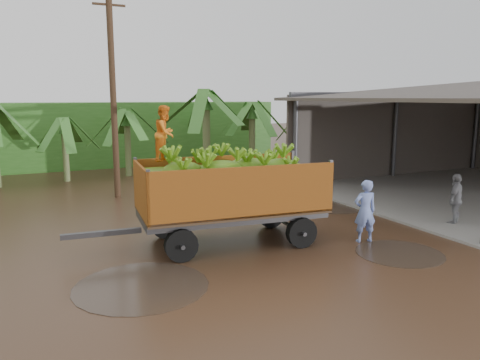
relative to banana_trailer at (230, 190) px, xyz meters
The scene contains 8 objects.
ground 1.64m from the banana_trailer, 39.11° to the left, with size 100.00×100.00×0.00m, color black.
packing_shed 12.61m from the banana_trailer, 10.32° to the left, with size 12.78×10.80×4.76m.
hedge_north 16.55m from the banana_trailer, 94.87° to the left, with size 22.00×3.00×3.60m, color #2D661E.
banana_trailer is the anchor object (origin of this frame).
man_blue 3.69m from the banana_trailer, 24.32° to the right, with size 0.63×0.41×1.72m, color #7489D4.
man_grey 7.11m from the banana_trailer, 11.17° to the right, with size 0.94×0.39×1.61m, color gray.
utility_pole 7.89m from the banana_trailer, 102.35° to the left, with size 1.20×0.24×7.85m.
banana_plants 8.46m from the banana_trailer, 121.68° to the left, with size 24.98×20.72×4.41m.
Camera 1 is at (-5.60, -11.63, 3.89)m, focal length 35.00 mm.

